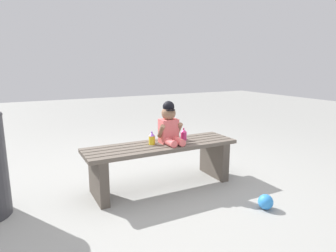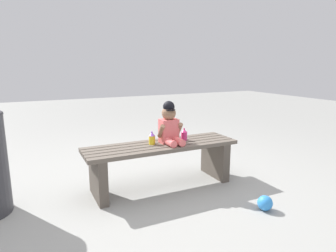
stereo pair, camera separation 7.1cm
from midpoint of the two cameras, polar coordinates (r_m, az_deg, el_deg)
name	(u,v)px [view 2 (the right image)]	position (r m, az deg, el deg)	size (l,w,h in m)	color
ground_plane	(162,186)	(2.95, -0.48, -11.53)	(16.00, 16.00, 0.00)	#999993
park_bench	(162,158)	(2.85, -0.49, -6.25)	(1.48, 0.41, 0.43)	#60564C
child_figure	(170,125)	(2.80, 1.04, 0.21)	(0.23, 0.27, 0.40)	#E56666
sippy_cup_left	(152,138)	(2.78, -2.39, -2.39)	(0.06, 0.06, 0.12)	yellow
sippy_cup_right	(184,135)	(2.93, 3.84, -1.66)	(0.06, 0.06, 0.12)	#E5337F
toy_ball	(265,203)	(2.61, 19.04, -13.93)	(0.12, 0.12, 0.12)	#338CE5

